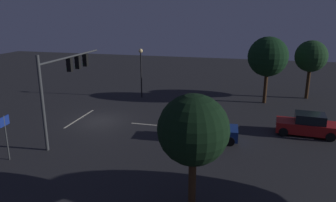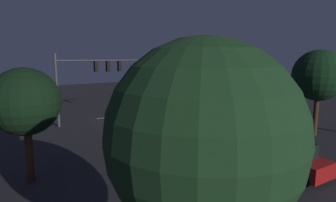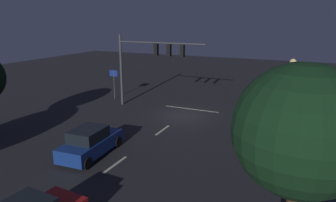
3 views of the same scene
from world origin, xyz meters
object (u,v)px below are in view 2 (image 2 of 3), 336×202
at_px(tree_left_near, 319,76).
at_px(tree_right_far, 25,102).
at_px(route_sign, 31,103).
at_px(car_approaching, 168,136).
at_px(street_lamp_left_kerb, 197,79).
at_px(traffic_signal_assembly, 90,73).
at_px(car_distant, 287,157).
at_px(tree_right_near, 203,137).

height_order(tree_left_near, tree_right_far, tree_left_near).
height_order(route_sign, tree_right_far, tree_right_far).
height_order(car_approaching, route_sign, route_sign).
bearing_deg(street_lamp_left_kerb, traffic_signal_assembly, -8.62).
height_order(traffic_signal_assembly, car_distant, traffic_signal_assembly).
bearing_deg(tree_right_near, car_approaching, -122.08).
distance_m(street_lamp_left_kerb, tree_right_near, 25.45).
xyz_separation_m(car_approaching, car_distant, (-2.78, 7.08, 0.00)).
relative_size(car_distant, street_lamp_left_kerb, 0.85).
distance_m(tree_right_near, tree_right_far, 10.45).
height_order(tree_left_near, tree_right_near, tree_left_near).
xyz_separation_m(traffic_signal_assembly, route_sign, (4.84, -1.46, -2.52)).
bearing_deg(street_lamp_left_kerb, tree_left_near, 94.53).
xyz_separation_m(car_distant, tree_right_near, (9.43, 3.53, 3.55)).
distance_m(car_distant, tree_right_far, 13.58).
xyz_separation_m(traffic_signal_assembly, street_lamp_left_kerb, (-11.61, 1.76, -0.97)).
relative_size(street_lamp_left_kerb, tree_right_far, 0.93).
bearing_deg(tree_right_far, street_lamp_left_kerb, -154.58).
bearing_deg(car_distant, tree_left_near, -161.51).
height_order(car_approaching, street_lamp_left_kerb, street_lamp_left_kerb).
relative_size(traffic_signal_assembly, street_lamp_left_kerb, 1.55).
bearing_deg(tree_left_near, tree_right_far, -11.32).
xyz_separation_m(route_sign, tree_left_near, (-17.47, 16.05, 2.60)).
xyz_separation_m(car_distant, street_lamp_left_kerb, (-7.33, -15.62, 2.85)).
bearing_deg(car_distant, tree_right_far, -30.68).
bearing_deg(car_approaching, tree_right_near, 57.92).
bearing_deg(street_lamp_left_kerb, car_approaching, 40.19).
relative_size(tree_left_near, tree_right_far, 1.19).
height_order(traffic_signal_assembly, tree_left_near, tree_left_near).
distance_m(car_distant, tree_left_near, 9.63).
height_order(car_distant, route_sign, route_sign).
xyz_separation_m(route_sign, tree_right_far, (2.24, 12.10, 1.86)).
distance_m(route_sign, tree_left_near, 23.86).
xyz_separation_m(tree_left_near, tree_right_near, (17.78, 6.32, -0.36)).
xyz_separation_m(street_lamp_left_kerb, tree_right_far, (18.69, 8.88, 0.31)).
height_order(tree_right_near, tree_right_far, tree_right_near).
relative_size(street_lamp_left_kerb, route_sign, 1.80).
xyz_separation_m(car_approaching, tree_right_far, (8.58, 0.34, 3.16)).
bearing_deg(tree_right_near, traffic_signal_assembly, -103.83).
distance_m(traffic_signal_assembly, car_approaching, 11.09).
bearing_deg(tree_right_near, tree_left_near, -160.43).
xyz_separation_m(car_distant, tree_right_far, (11.36, -6.74, 3.16)).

